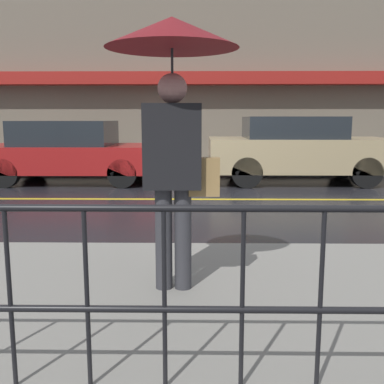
{
  "coord_description": "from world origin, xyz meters",
  "views": [
    {
      "loc": [
        -0.22,
        -8.12,
        1.46
      ],
      "look_at": [
        -0.3,
        -2.81,
        0.6
      ],
      "focal_mm": 42.0,
      "sensor_mm": 36.0,
      "label": 1
    }
  ],
  "objects": [
    {
      "name": "sidewalk_near",
      "position": [
        0.0,
        -4.77,
        0.05
      ],
      "size": [
        28.0,
        2.95,
        0.1
      ],
      "color": "gray",
      "rests_on": "ground_plane"
    },
    {
      "name": "lane_marking",
      "position": [
        0.0,
        0.0,
        0.0
      ],
      "size": [
        25.2,
        0.12,
        0.01
      ],
      "color": "gold",
      "rests_on": "ground_plane"
    },
    {
      "name": "car_red",
      "position": [
        -3.16,
        2.24,
        0.72
      ],
      "size": [
        4.08,
        1.94,
        1.42
      ],
      "color": "maroon",
      "rests_on": "ground_plane"
    },
    {
      "name": "building_storefront",
      "position": [
        0.0,
        5.43,
        2.42
      ],
      "size": [
        28.0,
        0.85,
        4.81
      ],
      "color": "#706656",
      "rests_on": "ground_plane"
    },
    {
      "name": "sidewalk_far",
      "position": [
        0.0,
        4.3,
        0.05
      ],
      "size": [
        28.0,
        2.01,
        0.1
      ],
      "color": "gray",
      "rests_on": "ground_plane"
    },
    {
      "name": "railing_foreground",
      "position": [
        -0.0,
        -6.0,
        0.71
      ],
      "size": [
        12.0,
        0.04,
        0.95
      ],
      "color": "black",
      "rests_on": "sidewalk_near"
    },
    {
      "name": "car_tan",
      "position": [
        2.05,
        2.24,
        0.78
      ],
      "size": [
        4.1,
        1.87,
        1.51
      ],
      "color": "tan",
      "rests_on": "ground_plane"
    },
    {
      "name": "ground_plane",
      "position": [
        0.0,
        0.0,
        0.0
      ],
      "size": [
        80.0,
        80.0,
        0.0
      ],
      "primitive_type": "plane",
      "color": "black"
    },
    {
      "name": "pedestrian",
      "position": [
        -0.41,
        -4.63,
        1.74
      ],
      "size": [
        1.01,
        1.01,
        2.11
      ],
      "rotation": [
        0.0,
        0.0,
        3.14
      ],
      "color": "#333338",
      "rests_on": "sidewalk_near"
    }
  ]
}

